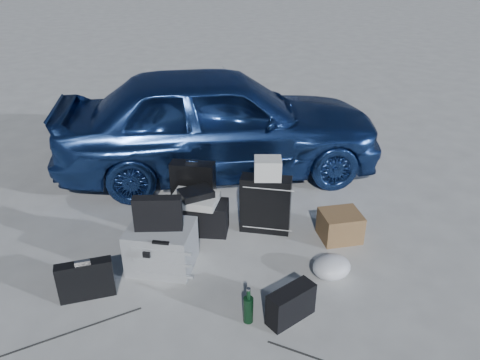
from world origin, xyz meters
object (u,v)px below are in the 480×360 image
object	(u,v)px
green_bottle	(248,306)
suitcase_left	(193,188)
pelican_case	(162,247)
suitcase_right	(265,204)
duffel_bag	(195,217)
cardboard_box	(340,226)
car	(219,121)
briefcase	(86,280)

from	to	relation	value
green_bottle	suitcase_left	bearing A→B (deg)	98.77
pelican_case	suitcase_left	world-z (taller)	suitcase_left
suitcase_right	duffel_bag	world-z (taller)	suitcase_right
suitcase_left	duffel_bag	bearing A→B (deg)	-74.49
cardboard_box	green_bottle	xyz separation A→B (m)	(-1.08, -0.93, 0.01)
pelican_case	duffel_bag	bearing A→B (deg)	75.45
suitcase_right	duffel_bag	distance (m)	0.70
car	briefcase	bearing A→B (deg)	148.85
pelican_case	suitcase_left	distance (m)	0.92
cardboard_box	briefcase	bearing A→B (deg)	-169.31
pelican_case	suitcase_right	distance (m)	1.10
suitcase_left	green_bottle	size ratio (longest dim) A/B	1.91
pelican_case	suitcase_right	size ratio (longest dim) A/B	0.94
briefcase	suitcase_right	size ratio (longest dim) A/B	0.75
suitcase_right	suitcase_left	bearing A→B (deg)	166.23
duffel_bag	green_bottle	distance (m)	1.33
briefcase	suitcase_left	bearing A→B (deg)	43.43
pelican_case	cardboard_box	size ratio (longest dim) A/B	1.49
pelican_case	cardboard_box	xyz separation A→B (m)	(1.69, 0.13, -0.06)
car	cardboard_box	xyz separation A→B (m)	(0.92, -1.68, -0.51)
green_bottle	suitcase_right	bearing A→B (deg)	71.33
green_bottle	cardboard_box	bearing A→B (deg)	40.72
suitcase_right	cardboard_box	world-z (taller)	suitcase_right
suitcase_right	green_bottle	xyz separation A→B (m)	(-0.41, -1.20, -0.14)
cardboard_box	suitcase_right	bearing A→B (deg)	158.37
suitcase_left	car	bearing A→B (deg)	85.40
suitcase_left	suitcase_right	bearing A→B (deg)	-15.65
pelican_case	green_bottle	world-z (taller)	pelican_case
duffel_bag	cardboard_box	world-z (taller)	duffel_bag
duffel_bag	suitcase_right	bearing A→B (deg)	6.65
suitcase_right	duffel_bag	xyz separation A→B (m)	(-0.68, 0.11, -0.13)
cardboard_box	green_bottle	world-z (taller)	green_bottle
duffel_bag	pelican_case	bearing A→B (deg)	-108.66
briefcase	green_bottle	size ratio (longest dim) A/B	1.44
suitcase_left	suitcase_right	xyz separation A→B (m)	(0.66, -0.45, 0.00)
car	briefcase	world-z (taller)	car
suitcase_left	cardboard_box	distance (m)	1.52
car	green_bottle	bearing A→B (deg)	178.53
briefcase	duffel_bag	xyz separation A→B (m)	(0.95, 0.81, -0.01)
green_bottle	car	bearing A→B (deg)	86.52
briefcase	suitcase_right	distance (m)	1.78
pelican_case	cardboard_box	bearing A→B (deg)	23.88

